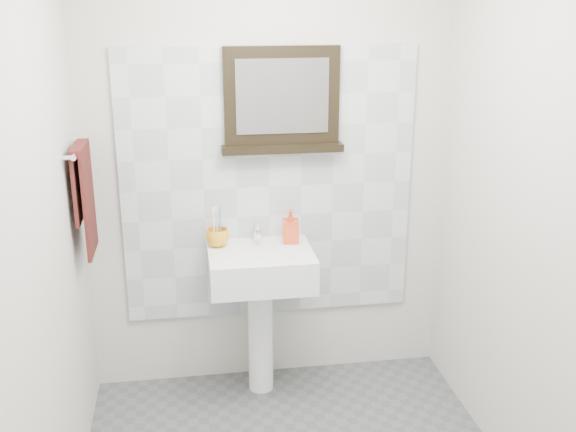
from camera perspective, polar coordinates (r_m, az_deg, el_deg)
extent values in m
cube|color=beige|center=(3.68, -1.66, 4.09)|extent=(2.00, 0.01, 2.50)
cube|color=beige|center=(1.67, 8.39, -14.22)|extent=(2.00, 0.01, 2.50)
cube|color=beige|center=(2.65, -20.38, -2.63)|extent=(0.01, 2.20, 2.50)
cube|color=beige|center=(2.97, 20.73, -0.50)|extent=(0.01, 2.20, 2.50)
cube|color=silver|center=(3.69, -1.62, 2.54)|extent=(1.60, 0.02, 1.50)
cylinder|color=white|center=(3.83, -2.35, -9.96)|extent=(0.14, 0.14, 0.68)
cube|color=white|center=(3.59, -2.32, -4.33)|extent=(0.55, 0.44, 0.18)
cylinder|color=silver|center=(3.54, -2.30, -3.33)|extent=(0.32, 0.32, 0.02)
cylinder|color=#4C4C4F|center=(3.54, -2.30, -3.17)|extent=(0.04, 0.04, 0.00)
cylinder|color=silver|center=(3.68, -2.62, -1.51)|extent=(0.04, 0.04, 0.09)
cylinder|color=silver|center=(3.63, -2.55, -1.45)|extent=(0.02, 0.10, 0.02)
cube|color=silver|center=(3.68, -2.66, -0.70)|extent=(0.02, 0.07, 0.01)
imported|color=orange|center=(3.63, -5.99, -1.83)|extent=(0.16, 0.16, 0.10)
cylinder|color=white|center=(3.60, -6.30, -1.05)|extent=(0.01, 0.01, 0.19)
cube|color=white|center=(3.57, -6.35, 0.51)|extent=(0.01, 0.01, 0.03)
cylinder|color=teal|center=(3.60, -5.76, -1.01)|extent=(0.01, 0.01, 0.19)
cube|color=teal|center=(3.57, -5.81, 0.55)|extent=(0.01, 0.01, 0.03)
cylinder|color=white|center=(3.63, -6.04, -0.89)|extent=(0.01, 0.01, 0.19)
cube|color=white|center=(3.60, -6.09, 0.66)|extent=(0.01, 0.01, 0.03)
imported|color=red|center=(3.65, 0.22, -0.83)|extent=(0.09, 0.09, 0.19)
cube|color=black|center=(3.58, -0.55, 10.16)|extent=(0.61, 0.06, 0.51)
cube|color=#99999E|center=(3.55, -0.47, 10.09)|extent=(0.49, 0.01, 0.39)
cube|color=black|center=(3.60, -0.47, 5.76)|extent=(0.65, 0.11, 0.04)
cylinder|color=silver|center=(3.38, -17.26, 5.47)|extent=(0.03, 0.40, 0.03)
cylinder|color=silver|center=(3.20, -18.24, 4.70)|extent=(0.05, 0.02, 0.02)
cylinder|color=silver|center=(3.56, -17.34, 6.09)|extent=(0.05, 0.02, 0.02)
cube|color=#36110F|center=(3.44, -16.52, 1.10)|extent=(0.02, 0.30, 0.52)
cube|color=#36110F|center=(3.42, -17.32, 2.51)|extent=(0.02, 0.30, 0.34)
cube|color=#36110F|center=(3.38, -17.27, 5.55)|extent=(0.06, 0.30, 0.03)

